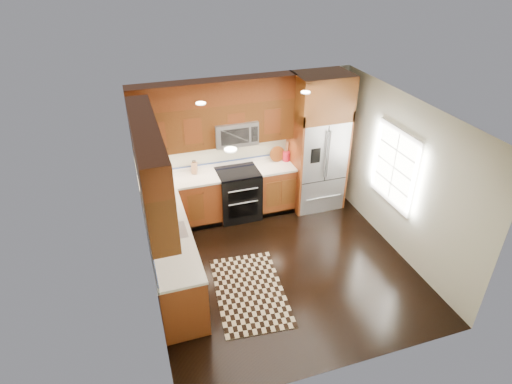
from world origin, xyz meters
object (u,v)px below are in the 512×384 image
object	(u,v)px
refrigerator	(318,143)
knife_block	(194,168)
rug	(250,291)
range	(238,194)
utensil_crock	(286,154)

from	to	relation	value
refrigerator	knife_block	xyz separation A→B (m)	(-2.30, 0.24, -0.26)
refrigerator	rug	bearing A→B (deg)	-134.44
range	rug	size ratio (longest dim) A/B	0.57
utensil_crock	knife_block	bearing A→B (deg)	178.21
range	refrigerator	xyz separation A→B (m)	(1.55, -0.04, 0.83)
range	utensil_crock	size ratio (longest dim) A/B	2.45
utensil_crock	rug	bearing A→B (deg)	-122.90
knife_block	utensil_crock	size ratio (longest dim) A/B	0.66
range	rug	world-z (taller)	range
refrigerator	utensil_crock	world-z (taller)	refrigerator
knife_block	rug	bearing A→B (deg)	-81.58
range	knife_block	distance (m)	0.96
rug	utensil_crock	size ratio (longest dim) A/B	4.33
range	utensil_crock	xyz separation A→B (m)	(1.00, 0.15, 0.60)
refrigerator	rug	size ratio (longest dim) A/B	1.56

